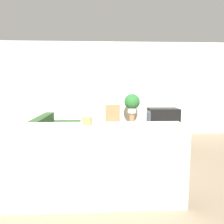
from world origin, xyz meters
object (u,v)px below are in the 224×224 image
couch (55,141)px  television (163,118)px  wooden_chair (113,121)px  decorative_bowl (8,120)px  potted_plant (132,102)px

couch → television: television is taller
television → wooden_chair: bearing=148.5°
decorative_bowl → couch: bearing=87.0°
television → wooden_chair: size_ratio=0.75×
potted_plant → television: bearing=-55.5°
couch → decorative_bowl: (-0.11, -2.00, 0.78)m
television → potted_plant: (-0.61, 0.89, 0.30)m
couch → television: (2.46, 0.41, 0.41)m
wooden_chair → decorative_bowl: size_ratio=4.40×
potted_plant → decorative_bowl: size_ratio=2.45×
couch → wooden_chair: size_ratio=1.95×
couch → wooden_chair: (1.31, 1.11, 0.24)m
wooden_chair → decorative_bowl: (-1.42, -3.12, 0.54)m
couch → television: 2.52m
couch → potted_plant: bearing=35.1°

